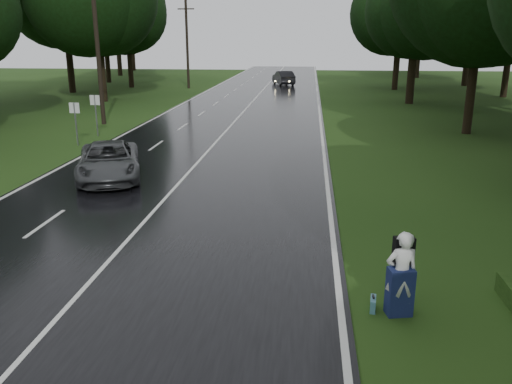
% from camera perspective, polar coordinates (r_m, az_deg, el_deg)
% --- Properties ---
extents(ground, '(160.00, 160.00, 0.00)m').
position_cam_1_polar(ground, '(14.45, -15.08, -6.61)').
color(ground, '#234113').
rests_on(ground, ground).
extents(road, '(12.00, 140.00, 0.04)m').
position_cam_1_polar(road, '(33.21, -2.96, 7.05)').
color(road, black).
rests_on(road, ground).
extents(lane_center, '(0.12, 140.00, 0.01)m').
position_cam_1_polar(lane_center, '(33.20, -2.96, 7.09)').
color(lane_center, silver).
rests_on(lane_center, road).
extents(grey_car, '(3.93, 5.63, 1.43)m').
position_cam_1_polar(grey_car, '(21.82, -15.84, 3.29)').
color(grey_car, '#414345').
rests_on(grey_car, road).
extents(far_car, '(3.08, 5.21, 1.62)m').
position_cam_1_polar(far_car, '(63.32, 3.03, 12.40)').
color(far_car, black).
rests_on(far_car, road).
extents(hitchhiker, '(0.75, 0.70, 1.84)m').
position_cam_1_polar(hitchhiker, '(11.20, 15.62, -8.90)').
color(hitchhiker, silver).
rests_on(hitchhiker, ground).
extents(suitcase, '(0.17, 0.41, 0.28)m').
position_cam_1_polar(suitcase, '(11.53, 12.70, -11.88)').
color(suitcase, teal).
rests_on(suitcase, ground).
extents(utility_pole_mid, '(1.80, 0.28, 9.56)m').
position_cam_1_polar(utility_pole_mid, '(36.15, -16.33, 7.16)').
color(utility_pole_mid, black).
rests_on(utility_pole_mid, ground).
extents(utility_pole_far, '(1.80, 0.28, 9.34)m').
position_cam_1_polar(utility_pole_far, '(59.86, -7.38, 11.22)').
color(utility_pole_far, black).
rests_on(utility_pole_far, ground).
extents(road_sign_a, '(0.54, 0.10, 2.27)m').
position_cam_1_polar(road_sign_a, '(29.38, -18.93, 4.85)').
color(road_sign_a, white).
rests_on(road_sign_a, ground).
extents(road_sign_b, '(0.57, 0.10, 2.37)m').
position_cam_1_polar(road_sign_b, '(31.81, -16.94, 5.88)').
color(road_sign_b, white).
rests_on(road_sign_b, ground).
extents(tree_left_e, '(9.70, 9.70, 15.16)m').
position_cam_1_polar(tree_left_e, '(49.05, -16.26, 9.52)').
color(tree_left_e, black).
rests_on(tree_left_e, ground).
extents(tree_left_f, '(9.11, 9.11, 14.24)m').
position_cam_1_polar(tree_left_f, '(62.07, -13.47, 11.10)').
color(tree_left_f, black).
rests_on(tree_left_f, ground).
extents(tree_right_d, '(9.75, 9.75, 15.23)m').
position_cam_1_polar(tree_right_d, '(33.73, 22.03, 5.97)').
color(tree_right_d, black).
rests_on(tree_right_d, ground).
extents(tree_right_e, '(8.90, 8.90, 13.91)m').
position_cam_1_polar(tree_right_e, '(47.52, 16.42, 9.29)').
color(tree_right_e, black).
rests_on(tree_right_e, ground).
extents(tree_right_f, '(8.81, 8.81, 13.76)m').
position_cam_1_polar(tree_right_f, '(59.80, 14.93, 10.80)').
color(tree_right_f, black).
rests_on(tree_right_f, ground).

